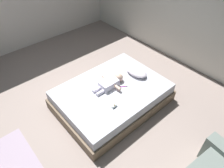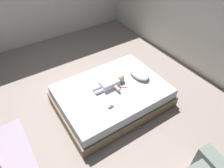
% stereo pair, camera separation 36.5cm
% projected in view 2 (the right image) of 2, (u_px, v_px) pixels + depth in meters
% --- Properties ---
extents(ground_plane, '(8.00, 8.00, 0.00)m').
position_uv_depth(ground_plane, '(74.00, 113.00, 3.81)').
color(ground_plane, gray).
extents(wall_behind_bed, '(8.00, 0.12, 2.87)m').
position_uv_depth(wall_behind_bed, '(201.00, 3.00, 4.08)').
color(wall_behind_bed, silver).
rests_on(wall_behind_bed, ground_plane).
extents(bed, '(1.48, 2.03, 0.41)m').
position_uv_depth(bed, '(112.00, 96.00, 3.86)').
color(bed, brown).
rests_on(bed, ground_plane).
extents(pillow, '(0.48, 0.29, 0.12)m').
position_uv_depth(pillow, '(139.00, 73.00, 3.94)').
color(pillow, silver).
rests_on(pillow, bed).
extents(baby, '(0.50, 0.65, 0.17)m').
position_uv_depth(baby, '(112.00, 82.00, 3.74)').
color(baby, white).
rests_on(baby, bed).
extents(toothbrush, '(0.08, 0.12, 0.02)m').
position_uv_depth(toothbrush, '(124.00, 87.00, 3.72)').
color(toothbrush, '#AC29A2').
rests_on(toothbrush, bed).
extents(rug, '(1.27, 0.87, 0.01)m').
position_uv_depth(rug, '(1.00, 157.00, 3.14)').
color(rug, '#A490A4').
rests_on(rug, ground_plane).
extents(baby_bottle, '(0.05, 0.10, 0.07)m').
position_uv_depth(baby_bottle, '(111.00, 106.00, 3.35)').
color(baby_bottle, white).
rests_on(baby_bottle, bed).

